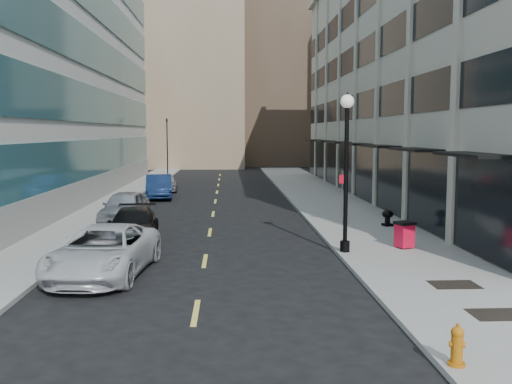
{
  "coord_description": "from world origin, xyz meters",
  "views": [
    {
      "loc": [
        0.86,
        -12.5,
        4.69
      ],
      "look_at": [
        2.08,
        12.1,
        2.09
      ],
      "focal_mm": 40.0,
      "sensor_mm": 36.0,
      "label": 1
    }
  ],
  "objects": [
    {
      "name": "sidewalk_left",
      "position": [
        -6.5,
        20.0,
        0.07
      ],
      "size": [
        3.0,
        80.0,
        0.15
      ],
      "primitive_type": "cube",
      "color": "gray",
      "rests_on": "ground"
    },
    {
      "name": "grate_far",
      "position": [
        7.6,
        3.8,
        0.15
      ],
      "size": [
        1.4,
        1.0,
        0.01
      ],
      "primitive_type": "cube",
      "color": "black",
      "rests_on": "sidewalk_right"
    },
    {
      "name": "building_right",
      "position": [
        16.94,
        26.99,
        8.99
      ],
      "size": [
        15.3,
        46.5,
        18.25
      ],
      "color": "#B0AA95",
      "rests_on": "ground"
    },
    {
      "name": "sidewalk_right",
      "position": [
        7.5,
        20.0,
        0.07
      ],
      "size": [
        5.0,
        80.0,
        0.15
      ],
      "primitive_type": "cube",
      "color": "gray",
      "rests_on": "ground"
    },
    {
      "name": "car_silver_sedan",
      "position": [
        -4.47,
        16.99,
        0.83
      ],
      "size": [
        2.27,
        4.99,
        1.66
      ],
      "primitive_type": "imported",
      "rotation": [
        0.0,
        0.0,
        -0.07
      ],
      "color": "#A0A2A9",
      "rests_on": "ground"
    },
    {
      "name": "trash_bin",
      "position": [
        7.77,
        9.23,
        0.71
      ],
      "size": [
        0.84,
        0.84,
        1.05
      ],
      "rotation": [
        0.0,
        0.0,
        0.38
      ],
      "color": "red",
      "rests_on": "sidewalk_right"
    },
    {
      "name": "fire_hydrant",
      "position": [
        5.3,
        -2.0,
        0.56
      ],
      "size": [
        0.34,
        0.34,
        0.84
      ],
      "rotation": [
        0.0,
        0.0,
        -0.22
      ],
      "color": "#BC670D",
      "rests_on": "sidewalk_right"
    },
    {
      "name": "car_white_van",
      "position": [
        -3.2,
        6.0,
        0.81
      ],
      "size": [
        3.25,
        6.08,
        1.62
      ],
      "primitive_type": "imported",
      "rotation": [
        0.0,
        0.0,
        -0.1
      ],
      "color": "silver",
      "rests_on": "ground"
    },
    {
      "name": "skyline_tan_near",
      "position": [
        -4.0,
        68.0,
        14.0
      ],
      "size": [
        14.0,
        18.0,
        28.0
      ],
      "primitive_type": "cube",
      "color": "#937C60",
      "rests_on": "ground"
    },
    {
      "name": "car_black_pickup",
      "position": [
        -3.2,
        11.74,
        0.72
      ],
      "size": [
        2.34,
        5.06,
        1.43
      ],
      "primitive_type": "imported",
      "rotation": [
        0.0,
        0.0,
        0.07
      ],
      "color": "black",
      "rests_on": "ground"
    },
    {
      "name": "car_blue_sedan",
      "position": [
        -4.04,
        28.0,
        0.84
      ],
      "size": [
        2.36,
        5.24,
        1.67
      ],
      "primitive_type": "imported",
      "rotation": [
        0.0,
        0.0,
        0.12
      ],
      "color": "#14264C",
      "rests_on": "ground"
    },
    {
      "name": "grate_mid",
      "position": [
        7.6,
        1.0,
        0.15
      ],
      "size": [
        1.4,
        1.0,
        0.01
      ],
      "primitive_type": "cube",
      "color": "black",
      "rests_on": "sidewalk_right"
    },
    {
      "name": "ground",
      "position": [
        0.0,
        0.0,
        0.0
      ],
      "size": [
        160.0,
        160.0,
        0.0
      ],
      "primitive_type": "plane",
      "color": "black",
      "rests_on": "ground"
    },
    {
      "name": "urn_planter",
      "position": [
        8.6,
        14.51,
        0.62
      ],
      "size": [
        0.56,
        0.56,
        0.78
      ],
      "rotation": [
        0.0,
        0.0,
        0.36
      ],
      "color": "black",
      "rests_on": "sidewalk_right"
    },
    {
      "name": "lamppost",
      "position": [
        5.3,
        8.66,
        3.71
      ],
      "size": [
        0.5,
        0.5,
        6.06
      ],
      "color": "black",
      "rests_on": "sidewalk_right"
    },
    {
      "name": "skyline_tan_far",
      "position": [
        -14.0,
        78.0,
        11.0
      ],
      "size": [
        12.0,
        14.0,
        22.0
      ],
      "primitive_type": "cube",
      "color": "#937C60",
      "rests_on": "ground"
    },
    {
      "name": "traffic_signal",
      "position": [
        -5.5,
        48.0,
        5.72
      ],
      "size": [
        0.66,
        0.66,
        6.98
      ],
      "color": "black",
      "rests_on": "ground"
    },
    {
      "name": "road_centerline",
      "position": [
        0.0,
        17.0,
        0.01
      ],
      "size": [
        0.15,
        68.2,
        0.01
      ],
      "color": "#D8CC4C",
      "rests_on": "ground"
    },
    {
      "name": "skyline_stone",
      "position": [
        18.0,
        66.0,
        10.0
      ],
      "size": [
        10.0,
        14.0,
        20.0
      ],
      "primitive_type": "cube",
      "color": "#B0AA95",
      "rests_on": "ground"
    },
    {
      "name": "car_grey_sedan",
      "position": [
        -3.93,
        32.84,
        0.67
      ],
      "size": [
        1.86,
        4.02,
        1.33
      ],
      "primitive_type": "imported",
      "rotation": [
        0.0,
        0.0,
        0.07
      ],
      "color": "gray",
      "rests_on": "ground"
    },
    {
      "name": "sign_post",
      "position": [
        6.4,
        14.75,
        1.84
      ],
      "size": [
        0.29,
        0.16,
        2.65
      ],
      "rotation": [
        0.0,
        0.0,
        -0.43
      ],
      "color": "slate",
      "rests_on": "sidewalk_right"
    },
    {
      "name": "skyline_brown",
      "position": [
        8.0,
        72.0,
        17.0
      ],
      "size": [
        12.0,
        16.0,
        34.0
      ],
      "primitive_type": "cube",
      "color": "brown",
      "rests_on": "ground"
    }
  ]
}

